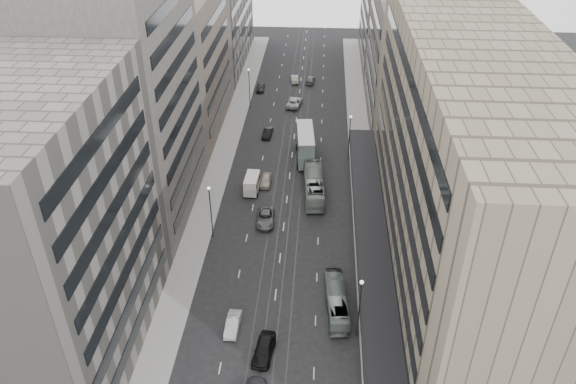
% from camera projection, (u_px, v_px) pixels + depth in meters
% --- Properties ---
extents(ground, '(220.00, 220.00, 0.00)m').
position_uv_depth(ground, '(275.00, 300.00, 68.08)').
color(ground, black).
rests_on(ground, ground).
extents(sidewalk_right, '(4.00, 125.00, 0.15)m').
position_uv_depth(sidewalk_right, '(361.00, 152.00, 98.68)').
color(sidewalk_right, gray).
rests_on(sidewalk_right, ground).
extents(sidewalk_left, '(4.00, 125.00, 0.15)m').
position_uv_depth(sidewalk_left, '(226.00, 148.00, 99.97)').
color(sidewalk_left, gray).
rests_on(sidewalk_left, ground).
extents(department_store, '(19.20, 60.00, 30.00)m').
position_uv_depth(department_store, '(462.00, 167.00, 65.40)').
color(department_store, '#7E715C').
rests_on(department_store, ground).
extents(building_right_mid, '(15.00, 28.00, 24.00)m').
position_uv_depth(building_right_mid, '(413.00, 59.00, 103.74)').
color(building_right_mid, '#433F3A').
rests_on(building_right_mid, ground).
extents(building_right_far, '(15.00, 32.00, 28.00)m').
position_uv_depth(building_right_far, '(398.00, 5.00, 127.67)').
color(building_right_far, slate).
rests_on(building_right_far, ground).
extents(building_left_a, '(15.00, 28.00, 30.00)m').
position_uv_depth(building_left_a, '(45.00, 236.00, 54.33)').
color(building_left_a, slate).
rests_on(building_left_a, ground).
extents(building_left_b, '(15.00, 26.00, 34.00)m').
position_uv_depth(building_left_b, '(127.00, 102.00, 75.76)').
color(building_left_b, '#433F3A').
rests_on(building_left_b, ground).
extents(building_left_c, '(15.00, 28.00, 25.00)m').
position_uv_depth(building_left_c, '(176.00, 63.00, 100.76)').
color(building_left_c, '#655B4E').
rests_on(building_left_c, ground).
extents(building_left_d, '(15.00, 38.00, 28.00)m').
position_uv_depth(building_left_d, '(209.00, 5.00, 127.48)').
color(building_left_d, slate).
rests_on(building_left_d, ground).
extents(lamp_right_near, '(0.44, 0.44, 8.32)m').
position_uv_depth(lamp_right_near, '(360.00, 302.00, 60.53)').
color(lamp_right_near, '#262628').
rests_on(lamp_right_near, ground).
extents(lamp_right_far, '(0.44, 0.44, 8.32)m').
position_uv_depth(lamp_right_far, '(350.00, 132.00, 93.91)').
color(lamp_right_far, '#262628').
rests_on(lamp_right_far, ground).
extents(lamp_left_near, '(0.44, 0.44, 8.32)m').
position_uv_depth(lamp_left_near, '(210.00, 206.00, 75.76)').
color(lamp_left_near, '#262628').
rests_on(lamp_left_near, ground).
extents(lamp_left_far, '(0.44, 0.44, 8.32)m').
position_uv_depth(lamp_left_far, '(249.00, 84.00, 111.64)').
color(lamp_left_far, '#262628').
rests_on(lamp_left_far, ground).
extents(bus_near, '(3.06, 9.79, 2.68)m').
position_uv_depth(bus_near, '(336.00, 301.00, 66.15)').
color(bus_near, slate).
rests_on(bus_near, ground).
extents(bus_far, '(3.51, 11.94, 3.28)m').
position_uv_depth(bus_far, '(314.00, 185.00, 86.75)').
color(bus_far, gray).
rests_on(bus_far, ground).
extents(double_decker, '(3.63, 9.82, 5.26)m').
position_uv_depth(double_decker, '(305.00, 144.00, 95.34)').
color(double_decker, slate).
rests_on(double_decker, ground).
extents(vw_microbus, '(2.33, 4.56, 2.39)m').
position_uv_depth(vw_microbus, '(338.00, 310.00, 64.91)').
color(vw_microbus, '#575D5E').
rests_on(vw_microbus, ground).
extents(panel_van, '(2.35, 4.54, 2.81)m').
position_uv_depth(panel_van, '(252.00, 183.00, 87.43)').
color(panel_van, beige).
rests_on(panel_van, ground).
extents(sedan_0, '(2.65, 5.22, 1.70)m').
position_uv_depth(sedan_0, '(264.00, 349.00, 60.65)').
color(sedan_0, black).
rests_on(sedan_0, ground).
extents(sedan_1, '(1.60, 4.25, 1.38)m').
position_uv_depth(sedan_1, '(233.00, 324.00, 63.92)').
color(sedan_1, silver).
rests_on(sedan_1, ground).
extents(sedan_2, '(2.83, 5.52, 1.49)m').
position_uv_depth(sedan_2, '(265.00, 218.00, 81.09)').
color(sedan_2, '#515254').
rests_on(sedan_2, ground).
extents(sedan_4, '(1.79, 4.29, 1.45)m').
position_uv_depth(sedan_4, '(266.00, 180.00, 89.71)').
color(sedan_4, '#B1A493').
rests_on(sedan_4, ground).
extents(sedan_5, '(1.84, 4.34, 1.39)m').
position_uv_depth(sedan_5, '(268.00, 133.00, 103.58)').
color(sedan_5, black).
rests_on(sedan_5, ground).
extents(sedan_6, '(3.36, 6.03, 1.60)m').
position_uv_depth(sedan_6, '(294.00, 102.00, 114.85)').
color(sedan_6, '#B9B8B4').
rests_on(sedan_6, ground).
extents(sedan_7, '(2.28, 4.78, 1.34)m').
position_uv_depth(sedan_7, '(310.00, 80.00, 125.30)').
color(sedan_7, '#5E5E61').
rests_on(sedan_7, ground).
extents(sedan_8, '(1.76, 4.13, 1.39)m').
position_uv_depth(sedan_8, '(261.00, 87.00, 121.49)').
color(sedan_8, '#262628').
rests_on(sedan_8, ground).
extents(sedan_9, '(2.00, 4.53, 1.45)m').
position_uv_depth(sedan_9, '(295.00, 79.00, 125.56)').
color(sedan_9, '#A99C8C').
rests_on(sedan_9, ground).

